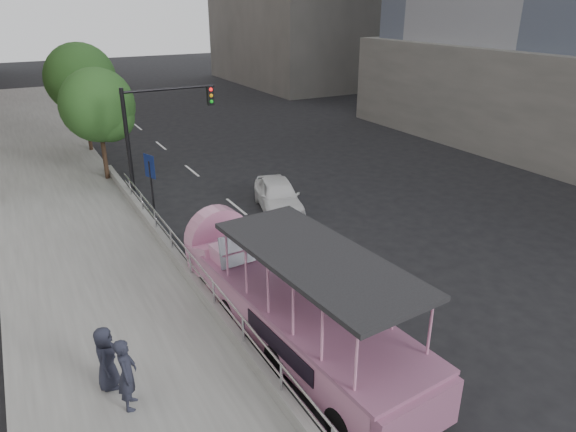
{
  "coord_description": "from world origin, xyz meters",
  "views": [
    {
      "loc": [
        -7.29,
        -9.85,
        8.54
      ],
      "look_at": [
        -0.17,
        3.06,
        2.34
      ],
      "focal_mm": 32.0,
      "sensor_mm": 36.0,
      "label": 1
    }
  ],
  "objects_px": {
    "parking_sign": "(151,181)",
    "street_tree_near": "(100,108)",
    "pedestrian_near": "(127,374)",
    "pedestrian_far": "(106,358)",
    "traffic_signal": "(154,125)",
    "street_tree_far": "(83,81)",
    "duck_boat": "(287,302)",
    "car": "(278,196)"
  },
  "relations": [
    {
      "from": "parking_sign",
      "to": "street_tree_near",
      "type": "bearing_deg",
      "value": 96.05
    },
    {
      "from": "pedestrian_near",
      "to": "pedestrian_far",
      "type": "relative_size",
      "value": 1.1
    },
    {
      "from": "pedestrian_far",
      "to": "street_tree_near",
      "type": "relative_size",
      "value": 0.27
    },
    {
      "from": "parking_sign",
      "to": "traffic_signal",
      "type": "height_order",
      "value": "traffic_signal"
    },
    {
      "from": "traffic_signal",
      "to": "street_tree_near",
      "type": "height_order",
      "value": "street_tree_near"
    },
    {
      "from": "traffic_signal",
      "to": "parking_sign",
      "type": "bearing_deg",
      "value": -110.81
    },
    {
      "from": "traffic_signal",
      "to": "street_tree_far",
      "type": "height_order",
      "value": "street_tree_far"
    },
    {
      "from": "duck_boat",
      "to": "pedestrian_far",
      "type": "relative_size",
      "value": 6.03
    },
    {
      "from": "duck_boat",
      "to": "car",
      "type": "height_order",
      "value": "duck_boat"
    },
    {
      "from": "car",
      "to": "street_tree_near",
      "type": "height_order",
      "value": "street_tree_near"
    },
    {
      "from": "pedestrian_near",
      "to": "traffic_signal",
      "type": "height_order",
      "value": "traffic_signal"
    },
    {
      "from": "traffic_signal",
      "to": "pedestrian_near",
      "type": "bearing_deg",
      "value": -108.55
    },
    {
      "from": "street_tree_near",
      "to": "pedestrian_far",
      "type": "bearing_deg",
      "value": -101.06
    },
    {
      "from": "parking_sign",
      "to": "street_tree_far",
      "type": "relative_size",
      "value": 0.46
    },
    {
      "from": "car",
      "to": "traffic_signal",
      "type": "relative_size",
      "value": 0.8
    },
    {
      "from": "traffic_signal",
      "to": "street_tree_near",
      "type": "relative_size",
      "value": 0.91
    },
    {
      "from": "car",
      "to": "street_tree_far",
      "type": "relative_size",
      "value": 0.64
    },
    {
      "from": "parking_sign",
      "to": "traffic_signal",
      "type": "bearing_deg",
      "value": 69.19
    },
    {
      "from": "street_tree_near",
      "to": "street_tree_far",
      "type": "height_order",
      "value": "street_tree_far"
    },
    {
      "from": "duck_boat",
      "to": "street_tree_near",
      "type": "distance_m",
      "value": 15.86
    },
    {
      "from": "duck_boat",
      "to": "traffic_signal",
      "type": "distance_m",
      "value": 12.34
    },
    {
      "from": "pedestrian_far",
      "to": "parking_sign",
      "type": "distance_m",
      "value": 10.27
    },
    {
      "from": "pedestrian_near",
      "to": "street_tree_far",
      "type": "bearing_deg",
      "value": 11.45
    },
    {
      "from": "parking_sign",
      "to": "pedestrian_near",
      "type": "bearing_deg",
      "value": -107.99
    },
    {
      "from": "parking_sign",
      "to": "street_tree_far",
      "type": "distance_m",
      "value": 12.23
    },
    {
      "from": "pedestrian_near",
      "to": "street_tree_near",
      "type": "distance_m",
      "value": 16.84
    },
    {
      "from": "parking_sign",
      "to": "street_tree_far",
      "type": "xyz_separation_m",
      "value": [
        -0.43,
        11.97,
        2.48
      ]
    },
    {
      "from": "street_tree_far",
      "to": "street_tree_near",
      "type": "bearing_deg",
      "value": -91.91
    },
    {
      "from": "pedestrian_far",
      "to": "street_tree_far",
      "type": "distance_m",
      "value": 22.01
    },
    {
      "from": "pedestrian_near",
      "to": "traffic_signal",
      "type": "bearing_deg",
      "value": 0.42
    },
    {
      "from": "car",
      "to": "street_tree_far",
      "type": "distance_m",
      "value": 14.81
    },
    {
      "from": "duck_boat",
      "to": "street_tree_far",
      "type": "bearing_deg",
      "value": 93.81
    },
    {
      "from": "street_tree_far",
      "to": "pedestrian_near",
      "type": "bearing_deg",
      "value": -97.52
    },
    {
      "from": "duck_boat",
      "to": "parking_sign",
      "type": "bearing_deg",
      "value": 95.97
    },
    {
      "from": "car",
      "to": "traffic_signal",
      "type": "distance_m",
      "value": 6.29
    },
    {
      "from": "pedestrian_near",
      "to": "traffic_signal",
      "type": "xyz_separation_m",
      "value": [
        4.35,
        12.97,
        2.33
      ]
    },
    {
      "from": "pedestrian_far",
      "to": "parking_sign",
      "type": "bearing_deg",
      "value": -3.66
    },
    {
      "from": "car",
      "to": "parking_sign",
      "type": "bearing_deg",
      "value": -178.25
    },
    {
      "from": "car",
      "to": "street_tree_near",
      "type": "bearing_deg",
      "value": 144.22
    },
    {
      "from": "car",
      "to": "parking_sign",
      "type": "distance_m",
      "value": 5.39
    },
    {
      "from": "duck_boat",
      "to": "street_tree_far",
      "type": "distance_m",
      "value": 21.82
    },
    {
      "from": "pedestrian_far",
      "to": "duck_boat",
      "type": "bearing_deg",
      "value": -72.9
    }
  ]
}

